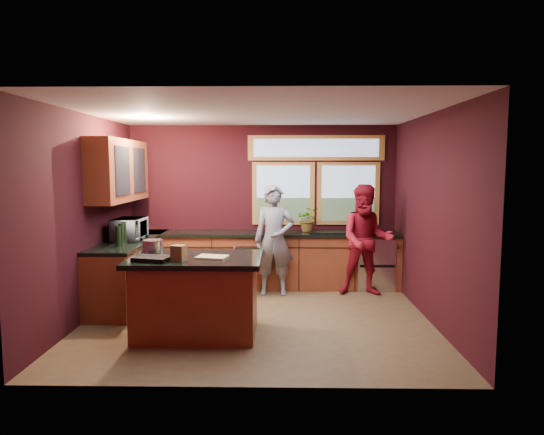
{
  "coord_description": "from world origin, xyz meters",
  "views": [
    {
      "loc": [
        0.31,
        -6.24,
        2.02
      ],
      "look_at": [
        0.19,
        0.4,
        1.31
      ],
      "focal_mm": 32.0,
      "sensor_mm": 36.0,
      "label": 1
    }
  ],
  "objects_px": {
    "person_grey": "(274,240)",
    "stock_pot": "(153,247)",
    "person_red": "(366,240)",
    "cutting_board": "(212,257)",
    "island": "(197,295)"
  },
  "relations": [
    {
      "from": "stock_pot",
      "to": "cutting_board",
      "type": "bearing_deg",
      "value": -14.93
    },
    {
      "from": "island",
      "to": "stock_pot",
      "type": "distance_m",
      "value": 0.8
    },
    {
      "from": "person_grey",
      "to": "cutting_board",
      "type": "height_order",
      "value": "person_grey"
    },
    {
      "from": "island",
      "to": "person_red",
      "type": "height_order",
      "value": "person_red"
    },
    {
      "from": "person_grey",
      "to": "stock_pot",
      "type": "relative_size",
      "value": 7.19
    },
    {
      "from": "cutting_board",
      "to": "person_red",
      "type": "bearing_deg",
      "value": 41.55
    },
    {
      "from": "person_grey",
      "to": "cutting_board",
      "type": "distance_m",
      "value": 2.03
    },
    {
      "from": "person_grey",
      "to": "person_red",
      "type": "distance_m",
      "value": 1.44
    },
    {
      "from": "person_grey",
      "to": "person_red",
      "type": "height_order",
      "value": "person_red"
    },
    {
      "from": "person_red",
      "to": "stock_pot",
      "type": "xyz_separation_m",
      "value": [
        -2.89,
        -1.7,
        0.17
      ]
    },
    {
      "from": "person_red",
      "to": "cutting_board",
      "type": "distance_m",
      "value": 2.86
    },
    {
      "from": "person_grey",
      "to": "stock_pot",
      "type": "xyz_separation_m",
      "value": [
        -1.46,
        -1.7,
        0.17
      ]
    },
    {
      "from": "island",
      "to": "cutting_board",
      "type": "relative_size",
      "value": 4.43
    },
    {
      "from": "person_red",
      "to": "person_grey",
      "type": "bearing_deg",
      "value": -176.33
    },
    {
      "from": "person_red",
      "to": "cutting_board",
      "type": "bearing_deg",
      "value": -134.78
    }
  ]
}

